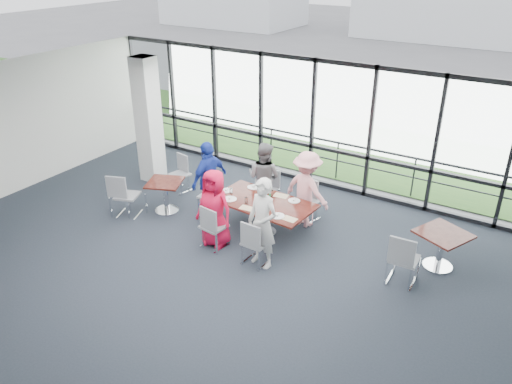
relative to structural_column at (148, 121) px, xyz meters
The scene contains 38 objects.
floor 4.96m from the structural_column, 39.81° to the right, with size 12.00×10.00×0.02m, color #20262F.
ceiling 4.95m from the structural_column, 39.81° to the right, with size 12.00×10.00×0.04m, color silver.
curtain_wall_back 4.12m from the structural_column, 29.05° to the left, with size 12.00×0.10×3.20m, color white.
structural_column is the anchor object (origin of this frame).
apron 8.04m from the structural_column, 62.78° to the left, with size 80.00×70.00×0.02m, color slate.
grass_strip 6.36m from the structural_column, 54.25° to the left, with size 80.00×5.00×0.01m, color #2B5523.
guard_rail 4.57m from the structural_column, 35.84° to the left, with size 0.06×0.06×12.00m, color #2D2D33.
main_table 4.11m from the structural_column, 12.34° to the right, with size 2.18×1.30×0.75m.
side_table_left 2.15m from the structural_column, 38.85° to the right, with size 0.99×0.99×0.75m.
side_table_right 7.48m from the structural_column, ahead, with size 1.12×1.12×0.75m.
diner_near_left 3.80m from the structural_column, 27.90° to the right, with size 0.80×0.52×1.64m, color red.
diner_near_right 4.92m from the structural_column, 22.56° to the right, with size 0.66×0.48×1.80m, color silver.
diner_far_left 3.48m from the structural_column, ahead, with size 0.81×0.50×1.68m, color slate.
diner_far_right 4.56m from the structural_column, ahead, with size 1.10×0.57×1.71m, color pink.
diner_end 2.71m from the structural_column, 18.34° to the right, with size 1.05×0.57×1.79m, color #19309C.
chair_main_nl 3.98m from the structural_column, 29.02° to the right, with size 0.46×0.46×0.94m, color gray, non-canonical shape.
chair_main_nr 4.91m from the structural_column, 23.58° to the right, with size 0.45×0.45×0.93m, color gray, non-canonical shape.
chair_main_fl 3.57m from the structural_column, ahead, with size 0.43×0.43×0.88m, color gray, non-canonical shape.
chair_main_fr 4.61m from the structural_column, ahead, with size 0.43×0.43×0.88m, color gray, non-canonical shape.
chair_main_end 2.78m from the structural_column, 17.36° to the right, with size 0.43×0.43×0.89m, color gray, non-canonical shape.
chair_spare_la 2.30m from the structural_column, 63.71° to the right, with size 0.49×0.49×1.00m, color gray, non-canonical shape.
chair_spare_lb 1.59m from the structural_column, 10.33° to the right, with size 0.43×0.43×0.89m, color gray, non-canonical shape.
chair_spare_r 7.13m from the structural_column, ahead, with size 0.49×0.49×1.01m, color gray, non-canonical shape.
plate_nl 3.55m from the structural_column, 19.34° to the right, with size 0.28×0.28×0.01m, color white.
plate_nr 4.72m from the structural_column, 15.60° to the right, with size 0.28×0.28×0.01m, color white.
plate_fl 3.49m from the structural_column, ahead, with size 0.27×0.27×0.01m, color white.
plate_fr 4.55m from the structural_column, ahead, with size 0.25×0.25×0.01m, color white.
plate_end 3.19m from the structural_column, 15.98° to the right, with size 0.25×0.25×0.01m, color white.
tumbler_a 3.88m from the structural_column, 16.93° to the right, with size 0.07×0.07×0.13m, color white.
tumbler_b 4.37m from the structural_column, 14.14° to the right, with size 0.07×0.07×0.14m, color white.
tumbler_c 4.04m from the structural_column, ahead, with size 0.07×0.07×0.13m, color white.
tumbler_d 3.34m from the structural_column, 16.27° to the right, with size 0.07×0.07×0.13m, color white.
menu_a 4.07m from the structural_column, 18.84° to the right, with size 0.28×0.20×0.00m, color silver.
menu_b 4.95m from the structural_column, 14.52° to the right, with size 0.29×0.20×0.00m, color silver.
menu_c 4.19m from the structural_column, ahead, with size 0.31×0.21×0.00m, color silver.
condiment_caddy 4.18m from the structural_column, 11.72° to the right, with size 0.10×0.07×0.04m, color black.
ketchup_bottle 4.11m from the structural_column, 12.27° to the right, with size 0.06×0.06×0.18m, color maroon.
green_bottle 4.18m from the structural_column, 11.29° to the right, with size 0.05×0.05×0.20m, color #1D6630.
Camera 1 is at (5.06, -5.80, 5.56)m, focal length 35.00 mm.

